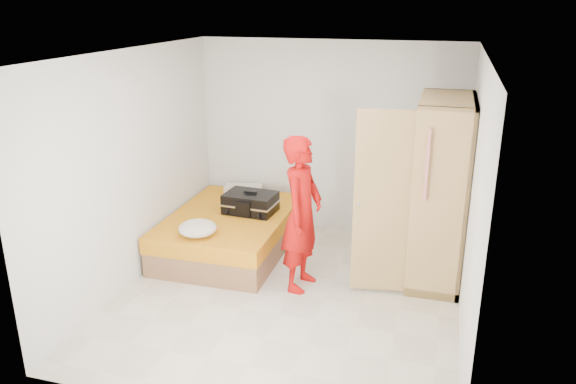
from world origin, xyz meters
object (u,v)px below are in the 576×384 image
(person, at_px, (302,214))
(suitcase, at_px, (250,203))
(bed, at_px, (230,232))
(wardrobe, at_px, (435,196))
(round_cushion, at_px, (198,228))

(person, relative_size, suitcase, 2.57)
(bed, distance_m, person, 1.45)
(bed, relative_size, suitcase, 2.98)
(bed, distance_m, wardrobe, 2.61)
(person, height_order, round_cushion, person)
(round_cushion, bearing_deg, wardrobe, 14.63)
(wardrobe, bearing_deg, bed, 178.90)
(suitcase, relative_size, round_cushion, 1.53)
(bed, xyz_separation_m, suitcase, (0.23, 0.14, 0.37))
(wardrobe, xyz_separation_m, suitcase, (-2.27, 0.19, -0.37))
(bed, xyz_separation_m, wardrobe, (2.50, -0.05, 0.75))
(person, xyz_separation_m, round_cushion, (-1.22, -0.06, -0.29))
(wardrobe, height_order, round_cushion, wardrobe)
(wardrobe, height_order, person, wardrobe)
(suitcase, bearing_deg, bed, -144.31)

